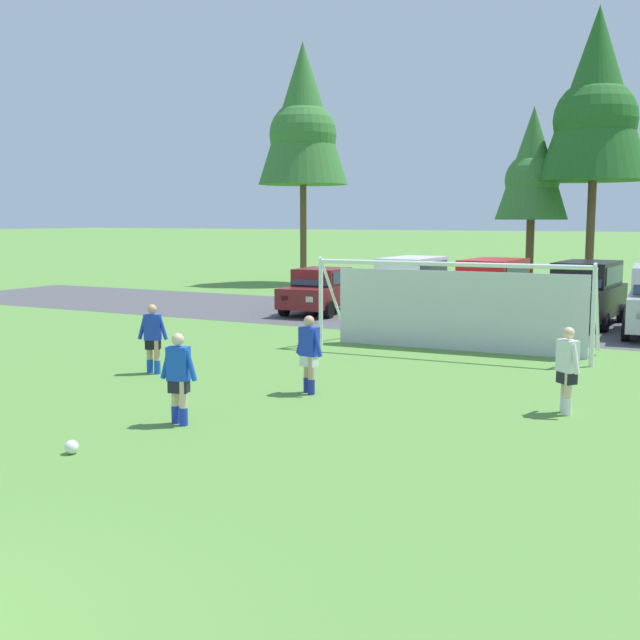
# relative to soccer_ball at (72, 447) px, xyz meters

# --- Properties ---
(ground_plane) EXTENTS (400.00, 400.00, 0.00)m
(ground_plane) POSITION_rel_soccer_ball_xyz_m (2.41, 9.67, -0.11)
(ground_plane) COLOR #598C3D
(parking_lot_strip) EXTENTS (52.00, 8.40, 0.01)m
(parking_lot_strip) POSITION_rel_soccer_ball_xyz_m (2.41, 18.44, -0.11)
(parking_lot_strip) COLOR #4C4C51
(parking_lot_strip) RESTS_ON ground
(soccer_ball) EXTENTS (0.22, 0.22, 0.22)m
(soccer_ball) POSITION_rel_soccer_ball_xyz_m (0.00, 0.00, 0.00)
(soccer_ball) COLOR white
(soccer_ball) RESTS_ON ground
(soccer_goal) EXTENTS (7.51, 2.34, 2.57)m
(soccer_goal) POSITION_rel_soccer_ball_xyz_m (2.34, 11.85, 1.18)
(soccer_goal) COLOR white
(soccer_goal) RESTS_ON ground
(player_striker_near) EXTENTS (0.58, 0.59, 1.64)m
(player_striker_near) POSITION_rel_soccer_ball_xyz_m (6.35, 6.14, 0.71)
(player_striker_near) COLOR beige
(player_striker_near) RESTS_ON ground
(player_defender_far) EXTENTS (0.72, 0.30, 1.64)m
(player_defender_far) POSITION_rel_soccer_ball_xyz_m (1.27, 5.44, 0.71)
(player_defender_far) COLOR tan
(player_defender_far) RESTS_ON ground
(player_winger_left) EXTENTS (0.73, 0.39, 1.64)m
(player_winger_left) POSITION_rel_soccer_ball_xyz_m (-3.00, 5.63, 0.71)
(player_winger_left) COLOR tan
(player_winger_left) RESTS_ON ground
(player_winger_right) EXTENTS (0.75, 0.32, 1.64)m
(player_winger_right) POSITION_rel_soccer_ball_xyz_m (0.40, 2.19, 0.71)
(player_winger_right) COLOR beige
(player_winger_right) RESTS_ON ground
(parked_car_slot_far_left) EXTENTS (2.25, 4.31, 1.72)m
(parked_car_slot_far_left) POSITION_rel_soccer_ball_xyz_m (-4.93, 17.90, 0.77)
(parked_car_slot_far_left) COLOR maroon
(parked_car_slot_far_left) RESTS_ON ground
(parked_car_slot_left) EXTENTS (2.32, 4.69, 2.16)m
(parked_car_slot_left) POSITION_rel_soccer_ball_xyz_m (-1.73, 19.11, 1.00)
(parked_car_slot_left) COLOR silver
(parked_car_slot_left) RESTS_ON ground
(parked_car_slot_center_left) EXTENTS (2.36, 4.71, 2.16)m
(parked_car_slot_center_left) POSITION_rel_soccer_ball_xyz_m (1.37, 19.16, 1.00)
(parked_car_slot_center_left) COLOR red
(parked_car_slot_center_left) RESTS_ON ground
(parked_car_slot_center) EXTENTS (2.38, 4.72, 2.16)m
(parked_car_slot_center) POSITION_rel_soccer_ball_xyz_m (4.63, 19.13, 1.00)
(parked_car_slot_center) COLOR black
(parked_car_slot_center) RESTS_ON ground
(tree_left_edge) EXTENTS (4.90, 4.90, 13.08)m
(tree_left_edge) POSITION_rel_soccer_ball_xyz_m (-12.12, 29.66, 8.89)
(tree_left_edge) COLOR brown
(tree_left_edge) RESTS_ON ground
(tree_mid_left) EXTENTS (3.20, 3.20, 8.54)m
(tree_mid_left) POSITION_rel_soccer_ball_xyz_m (0.89, 27.19, 5.75)
(tree_mid_left) COLOR brown
(tree_mid_left) RESTS_ON ground
(tree_center_back) EXTENTS (4.70, 4.70, 12.53)m
(tree_center_back) POSITION_rel_soccer_ball_xyz_m (3.48, 27.20, 8.51)
(tree_center_back) COLOR brown
(tree_center_back) RESTS_ON ground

